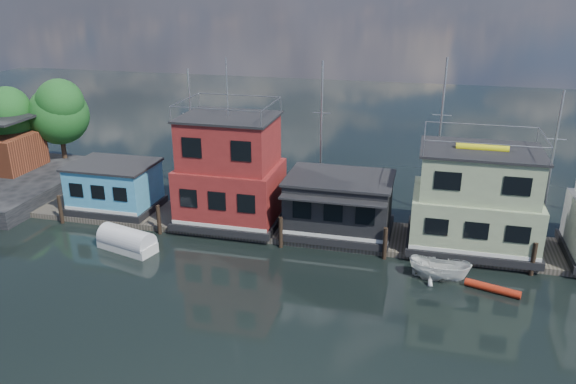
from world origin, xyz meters
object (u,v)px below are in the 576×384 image
(dinghy_white, at_px, (431,270))
(red_kayak, at_px, (493,288))
(houseboat_blue, at_px, (115,186))
(houseboat_green, at_px, (475,201))
(houseboat_dark, at_px, (339,204))
(motorboat, at_px, (440,269))
(houseboat_red, at_px, (230,173))
(tarp_runabout, at_px, (127,241))

(dinghy_white, bearing_deg, red_kayak, -93.56)
(houseboat_blue, height_order, houseboat_green, houseboat_green)
(houseboat_dark, distance_m, motorboat, 8.61)
(houseboat_dark, relative_size, red_kayak, 2.35)
(houseboat_dark, bearing_deg, red_kayak, -28.71)
(houseboat_red, height_order, tarp_runabout, houseboat_red)
(houseboat_dark, xyz_separation_m, dinghy_white, (6.45, -4.82, -1.82))
(houseboat_red, distance_m, houseboat_green, 17.01)
(houseboat_dark, height_order, houseboat_green, houseboat_green)
(motorboat, distance_m, tarp_runabout, 20.44)
(dinghy_white, bearing_deg, houseboat_green, -20.79)
(dinghy_white, relative_size, red_kayak, 0.72)
(houseboat_dark, xyz_separation_m, motorboat, (6.96, -4.78, -1.70))
(houseboat_blue, bearing_deg, tarp_runabout, -54.58)
(houseboat_red, relative_size, red_kayak, 3.77)
(houseboat_green, distance_m, tarp_runabout, 23.35)
(houseboat_blue, height_order, dinghy_white, houseboat_blue)
(houseboat_blue, distance_m, tarp_runabout, 7.14)
(houseboat_green, relative_size, tarp_runabout, 1.90)
(houseboat_red, bearing_deg, tarp_runabout, -133.93)
(houseboat_blue, xyz_separation_m, motorboat, (24.46, -4.80, -1.49))
(motorboat, bearing_deg, dinghy_white, 102.98)
(houseboat_red, xyz_separation_m, houseboat_green, (17.00, 0.00, -0.55))
(dinghy_white, xyz_separation_m, tarp_runabout, (-19.92, -0.84, 0.03))
(houseboat_dark, xyz_separation_m, tarp_runabout, (-13.47, -5.65, -1.79))
(houseboat_red, xyz_separation_m, dinghy_white, (14.45, -4.84, -3.50))
(houseboat_red, height_order, houseboat_dark, houseboat_red)
(dinghy_white, relative_size, tarp_runabout, 0.52)
(houseboat_red, bearing_deg, red_kayak, -16.98)
(houseboat_green, bearing_deg, houseboat_red, -180.00)
(houseboat_blue, distance_m, red_kayak, 28.12)
(houseboat_blue, relative_size, red_kayak, 2.03)
(houseboat_red, height_order, houseboat_green, houseboat_red)
(houseboat_dark, distance_m, tarp_runabout, 14.71)
(houseboat_dark, bearing_deg, dinghy_white, -36.75)
(motorboat, bearing_deg, tarp_runabout, 101.11)
(tarp_runabout, bearing_deg, dinghy_white, 17.88)
(houseboat_dark, bearing_deg, houseboat_green, 0.12)
(houseboat_dark, height_order, motorboat, houseboat_dark)
(houseboat_red, bearing_deg, dinghy_white, -18.50)
(motorboat, relative_size, dinghy_white, 1.62)
(dinghy_white, xyz_separation_m, red_kayak, (3.55, -0.66, -0.37))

